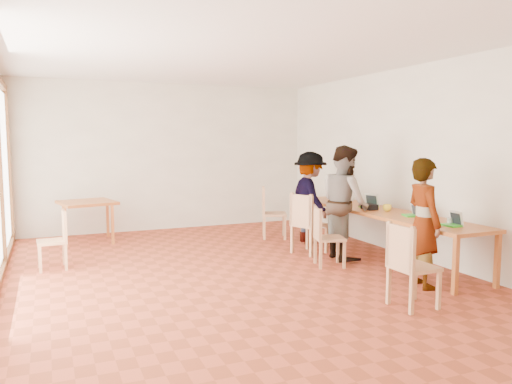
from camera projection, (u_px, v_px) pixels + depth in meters
ground at (236, 277)px, 6.76m from camera, size 8.00×8.00×0.00m
wall_back at (168, 157)px, 10.27m from camera, size 6.00×0.10×3.00m
wall_front at (471, 202)px, 2.94m from camera, size 6.00×0.10×3.00m
wall_right at (416, 163)px, 7.76m from camera, size 0.10×8.00×3.00m
ceiling at (235, 49)px, 6.44m from camera, size 6.00×8.00×0.04m
communal_table at (380, 213)px, 7.83m from camera, size 0.80×4.00×0.75m
side_table at (87, 206)px, 8.99m from camera, size 0.90×0.90×0.75m
chair_near at (407, 257)px, 5.47m from camera, size 0.45×0.45×0.50m
chair_mid at (324, 230)px, 7.29m from camera, size 0.50×0.50×0.46m
chair_far at (305, 217)px, 8.06m from camera, size 0.60×0.60×0.53m
chair_empty at (269, 207)px, 9.38m from camera, size 0.58×0.58×0.51m
chair_spare at (58, 233)px, 7.16m from camera, size 0.41×0.41×0.45m
person_near at (424, 223)px, 6.25m from camera, size 0.48×0.65×1.63m
person_mid at (345, 202)px, 7.77m from camera, size 0.78×0.94×1.77m
person_far at (310, 197)px, 8.94m from camera, size 0.67×1.09×1.64m
laptop_near at (454, 222)px, 6.42m from camera, size 0.20×0.23×0.19m
laptop_mid at (412, 213)px, 7.23m from camera, size 0.25×0.26×0.19m
laptop_far at (370, 203)px, 8.20m from camera, size 0.31×0.32×0.22m
yellow_mug at (387, 208)px, 7.74m from camera, size 0.17×0.17×0.10m
green_bottle at (333, 195)px, 8.67m from camera, size 0.07×0.07×0.28m
clear_glass at (450, 221)px, 6.52m from camera, size 0.07×0.07×0.09m
condiment_cup at (351, 199)px, 9.00m from camera, size 0.08×0.08×0.06m
pink_phone at (362, 203)px, 8.70m from camera, size 0.05×0.10×0.01m
black_pouch at (369, 207)px, 7.92m from camera, size 0.16×0.26×0.09m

